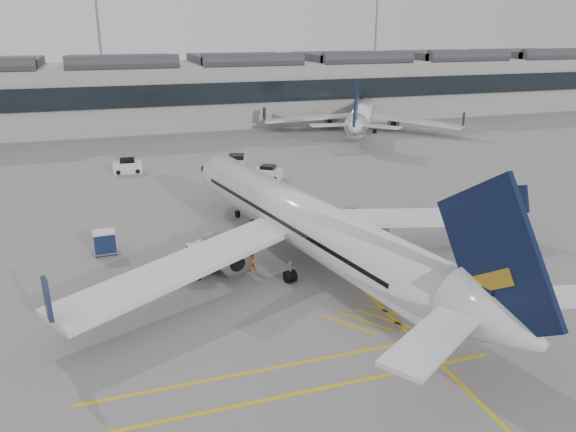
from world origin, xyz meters
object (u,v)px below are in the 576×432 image
object	(u,v)px
belt_loader	(321,232)
pushback_tug	(187,268)
airliner_main	(308,224)
ramp_agent_b	(250,260)
baggage_cart_a	(260,225)
ramp_agent_a	(260,233)

from	to	relation	value
belt_loader	pushback_tug	world-z (taller)	belt_loader
airliner_main	ramp_agent_b	xyz separation A→B (m)	(-4.51, 0.31, -2.44)
baggage_cart_a	belt_loader	bearing A→B (deg)	-10.74
airliner_main	pushback_tug	bearing A→B (deg)	163.35
ramp_agent_a	pushback_tug	world-z (taller)	ramp_agent_a
pushback_tug	airliner_main	bearing A→B (deg)	13.32
belt_loader	pushback_tug	distance (m)	13.10
airliner_main	ramp_agent_b	distance (m)	5.13
ramp_agent_a	pushback_tug	size ratio (longest dim) A/B	0.52
belt_loader	ramp_agent_a	bearing A→B (deg)	-168.98
airliner_main	pushback_tug	world-z (taller)	airliner_main
airliner_main	ramp_agent_b	world-z (taller)	airliner_main
airliner_main	belt_loader	world-z (taller)	airliner_main
belt_loader	baggage_cart_a	distance (m)	5.36
airliner_main	ramp_agent_b	size ratio (longest dim) A/B	23.90
ramp_agent_a	ramp_agent_b	distance (m)	6.12
belt_loader	ramp_agent_a	size ratio (longest dim) A/B	2.68
airliner_main	baggage_cart_a	bearing A→B (deg)	93.61
belt_loader	ramp_agent_b	size ratio (longest dim) A/B	2.41
pushback_tug	baggage_cart_a	bearing A→B (deg)	58.67
baggage_cart_a	pushback_tug	distance (m)	9.56
airliner_main	belt_loader	xyz separation A→B (m)	(3.19, 5.23, -2.83)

